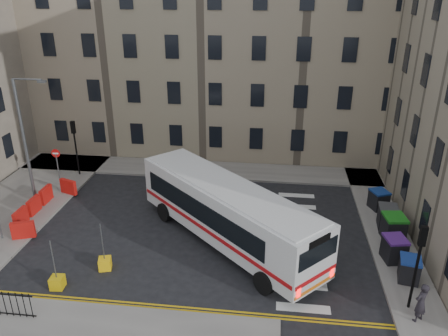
% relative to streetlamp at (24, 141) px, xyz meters
% --- Properties ---
extents(ground, '(120.00, 120.00, 0.00)m').
position_rel_streetlamp_xyz_m(ground, '(13.00, -2.00, -4.34)').
color(ground, black).
rests_on(ground, ground).
extents(pavement_north, '(36.00, 3.20, 0.15)m').
position_rel_streetlamp_xyz_m(pavement_north, '(7.00, 6.60, -4.26)').
color(pavement_north, slate).
rests_on(pavement_north, ground).
extents(pavement_east, '(2.40, 26.00, 0.15)m').
position_rel_streetlamp_xyz_m(pavement_east, '(22.00, 2.00, -4.26)').
color(pavement_east, slate).
rests_on(pavement_east, ground).
extents(pavement_west, '(6.00, 22.00, 0.15)m').
position_rel_streetlamp_xyz_m(pavement_west, '(-1.00, -1.00, -4.26)').
color(pavement_west, slate).
rests_on(pavement_west, ground).
extents(terrace_north, '(38.30, 10.80, 17.20)m').
position_rel_streetlamp_xyz_m(terrace_north, '(6.00, 13.50, 4.28)').
color(terrace_north, gray).
rests_on(terrace_north, ground).
extents(traffic_light_east, '(0.28, 0.22, 4.10)m').
position_rel_streetlamp_xyz_m(traffic_light_east, '(21.60, -7.50, -1.47)').
color(traffic_light_east, black).
rests_on(traffic_light_east, pavement_east).
extents(traffic_light_nw, '(0.28, 0.22, 4.10)m').
position_rel_streetlamp_xyz_m(traffic_light_nw, '(1.00, 4.50, -1.47)').
color(traffic_light_nw, black).
rests_on(traffic_light_nw, pavement_west).
extents(streetlamp, '(0.50, 0.22, 8.14)m').
position_rel_streetlamp_xyz_m(streetlamp, '(0.00, 0.00, 0.00)').
color(streetlamp, '#595B5E').
rests_on(streetlamp, pavement_west).
extents(no_entry_north, '(0.60, 0.08, 3.00)m').
position_rel_streetlamp_xyz_m(no_entry_north, '(0.50, 2.50, -2.26)').
color(no_entry_north, '#595B5E').
rests_on(no_entry_north, pavement_west).
extents(roadworks_barriers, '(1.66, 6.26, 1.00)m').
position_rel_streetlamp_xyz_m(roadworks_barriers, '(1.16, -1.50, -3.69)').
color(roadworks_barriers, red).
rests_on(roadworks_barriers, pavement_west).
extents(bus, '(11.00, 10.73, 3.42)m').
position_rel_streetlamp_xyz_m(bus, '(12.98, -3.08, -2.36)').
color(bus, silver).
rests_on(bus, ground).
extents(wheelie_bin_a, '(1.14, 1.26, 1.21)m').
position_rel_streetlamp_xyz_m(wheelie_bin_a, '(22.05, -5.52, -3.58)').
color(wheelie_bin_a, black).
rests_on(wheelie_bin_a, pavement_east).
extents(wheelie_bin_b, '(1.24, 1.36, 1.31)m').
position_rel_streetlamp_xyz_m(wheelie_bin_b, '(21.71, -3.90, -3.53)').
color(wheelie_bin_b, black).
rests_on(wheelie_bin_b, pavement_east).
extents(wheelie_bin_c, '(1.27, 1.42, 1.43)m').
position_rel_streetlamp_xyz_m(wheelie_bin_c, '(22.12, -1.85, -3.46)').
color(wheelie_bin_c, black).
rests_on(wheelie_bin_c, pavement_east).
extents(wheelie_bin_d, '(1.14, 1.29, 1.33)m').
position_rel_streetlamp_xyz_m(wheelie_bin_d, '(22.09, -0.54, -3.52)').
color(wheelie_bin_d, black).
rests_on(wheelie_bin_d, pavement_east).
extents(wheelie_bin_e, '(1.31, 1.39, 1.22)m').
position_rel_streetlamp_xyz_m(wheelie_bin_e, '(22.04, 1.74, -3.57)').
color(wheelie_bin_e, black).
rests_on(wheelie_bin_e, pavement_east).
extents(pedestrian, '(0.80, 0.76, 1.84)m').
position_rel_streetlamp_xyz_m(pedestrian, '(21.76, -8.31, -3.26)').
color(pedestrian, black).
rests_on(pedestrian, pavement_east).
extents(bollard_yellow, '(0.74, 0.74, 0.60)m').
position_rel_streetlamp_xyz_m(bollard_yellow, '(7.18, -6.29, -4.04)').
color(bollard_yellow, yellow).
rests_on(bollard_yellow, ground).
extents(bollard_chevron, '(0.65, 0.65, 0.60)m').
position_rel_streetlamp_xyz_m(bollard_chevron, '(5.50, -8.00, -4.04)').
color(bollard_chevron, gold).
rests_on(bollard_chevron, ground).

